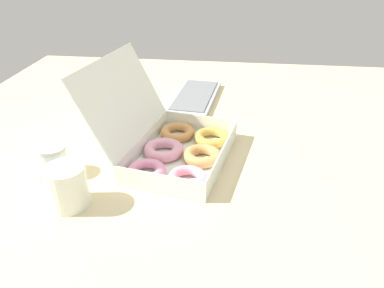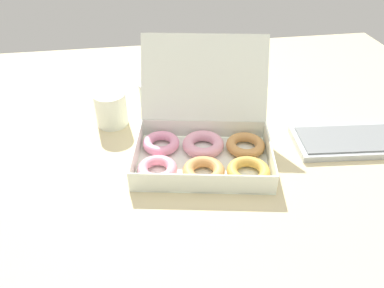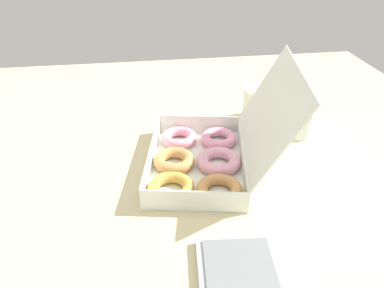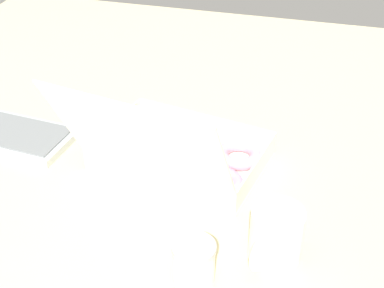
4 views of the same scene
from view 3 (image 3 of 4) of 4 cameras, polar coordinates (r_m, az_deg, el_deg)
name	(u,v)px [view 3 (image 3 of 4)]	position (r cm, az deg, el deg)	size (l,w,h in cm)	color
ground_plane	(187,183)	(93.95, -0.70, -6.03)	(180.00, 180.00, 2.00)	beige
donut_box	(205,156)	(95.86, 1.97, -1.89)	(41.40, 41.06, 27.14)	white
coffee_mug	(259,104)	(120.74, 10.19, 6.07)	(9.40, 13.22, 10.26)	white
glass_jar	(300,123)	(114.21, 16.15, 3.02)	(7.41, 7.41, 8.01)	silver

